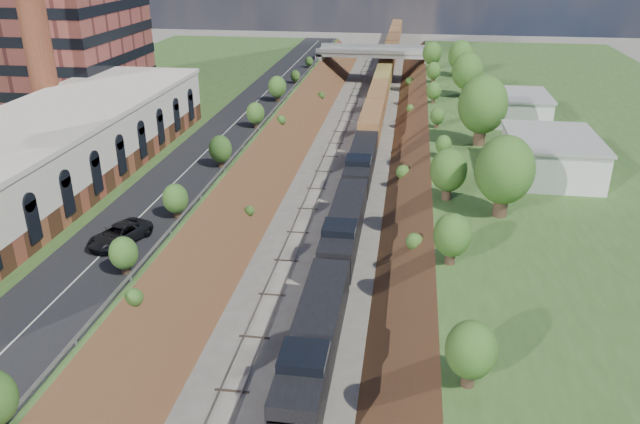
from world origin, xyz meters
TOP-DOWN VIEW (x-y plane):
  - platform_left at (-33.00, 60.00)m, footprint 44.00×180.00m
  - platform_right at (33.00, 60.00)m, footprint 44.00×180.00m
  - embankment_left at (-11.00, 60.00)m, footprint 10.00×180.00m
  - embankment_right at (11.00, 60.00)m, footprint 10.00×180.00m
  - rail_left_track at (-2.60, 60.00)m, footprint 1.58×180.00m
  - rail_right_track at (2.60, 60.00)m, footprint 1.58×180.00m
  - road at (-15.50, 60.00)m, footprint 8.00×180.00m
  - guardrail at (-11.40, 59.80)m, footprint 0.10×171.00m
  - commercial_building at (-28.00, 38.00)m, footprint 14.30×62.30m
  - overpass at (0.00, 122.00)m, footprint 24.50×8.30m
  - white_building_near at (23.50, 52.00)m, footprint 9.00×12.00m
  - white_building_far at (23.00, 74.00)m, footprint 8.00×10.00m
  - tree_right_large at (17.00, 40.00)m, footprint 5.25×5.25m
  - tree_left_crest at (-11.80, 20.00)m, footprint 2.45×2.45m
  - freight_train at (2.60, 110.39)m, footprint 3.06×188.25m
  - suv at (-14.89, 29.39)m, footprint 4.49×6.30m

SIDE VIEW (x-z plane):
  - embankment_left at x=-11.00m, z-range -5.00..5.00m
  - embankment_right at x=11.00m, z-range -5.00..5.00m
  - rail_left_track at x=-2.60m, z-range 0.00..0.18m
  - rail_right_track at x=2.60m, z-range 0.00..0.18m
  - platform_left at x=-33.00m, z-range 0.00..5.00m
  - platform_right at x=33.00m, z-range 0.00..5.00m
  - freight_train at x=2.60m, z-range 0.35..4.92m
  - overpass at x=0.00m, z-range 1.22..8.62m
  - road at x=-15.50m, z-range 5.00..5.10m
  - guardrail at x=-11.40m, z-range 5.20..5.90m
  - suv at x=-14.89m, z-range 5.10..6.69m
  - white_building_far at x=23.00m, z-range 5.00..8.60m
  - white_building_near at x=23.50m, z-range 5.00..9.00m
  - tree_left_crest at x=-11.80m, z-range 5.26..8.82m
  - commercial_building at x=-28.00m, z-range 5.01..12.01m
  - tree_right_large at x=17.00m, z-range 5.58..13.19m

